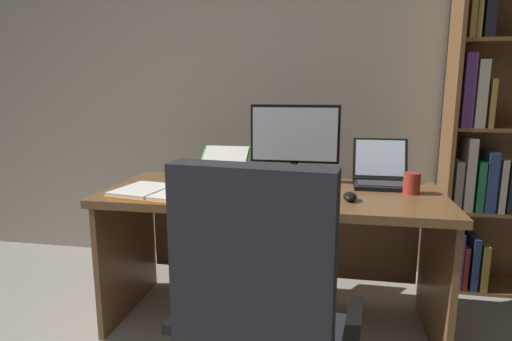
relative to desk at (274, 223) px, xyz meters
name	(u,v)px	position (x,y,z in m)	size (l,w,h in m)	color
wall_back	(284,71)	(-0.05, 0.82, 0.85)	(4.81, 0.12, 2.78)	#A89E8E
desk	(274,223)	(0.00, 0.00, 0.00)	(1.73, 0.72, 0.75)	brown
bookshelf	(507,137)	(1.34, 0.60, 0.43)	(0.94, 0.30, 2.06)	brown
monitor	(295,143)	(0.09, 0.16, 0.42)	(0.50, 0.16, 0.43)	black
laptop	(381,175)	(0.57, 0.17, 0.25)	(0.30, 0.33, 0.24)	black
keyboard	(287,195)	(0.09, -0.21, 0.21)	(0.42, 0.15, 0.02)	black
computer_mouse	(350,197)	(0.39, -0.21, 0.22)	(0.06, 0.10, 0.04)	black
reading_stand_with_book	(224,163)	(-0.34, 0.22, 0.29)	(0.29, 0.28, 0.17)	black
open_binder	(162,192)	(-0.53, -0.26, 0.21)	(0.52, 0.39, 0.02)	orange
notepad	(226,187)	(-0.25, -0.07, 0.21)	(0.15, 0.21, 0.01)	silver
pen	(230,186)	(-0.23, -0.07, 0.22)	(0.01, 0.01, 0.14)	maroon
coffee_mug	(412,183)	(0.70, -0.01, 0.26)	(0.08, 0.08, 0.11)	maroon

